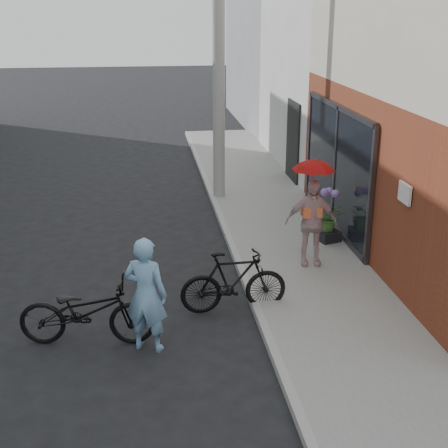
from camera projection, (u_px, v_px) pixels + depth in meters
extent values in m
plane|color=black|center=(197.00, 322.00, 9.31)|extent=(80.00, 80.00, 0.00)
cube|color=gray|center=(301.00, 259.00, 11.42)|extent=(2.20, 24.00, 0.12)
cube|color=#9E9E99|center=(238.00, 263.00, 11.27)|extent=(0.12, 24.00, 0.12)
cube|color=black|center=(336.00, 168.00, 12.51)|extent=(0.06, 3.80, 2.40)
cube|color=white|center=(405.00, 193.00, 9.28)|extent=(0.04, 0.40, 0.30)
cube|color=silver|center=(421.00, 40.00, 17.44)|extent=(8.00, 6.00, 7.00)
cube|color=gray|center=(343.00, 30.00, 23.98)|extent=(8.00, 8.00, 7.00)
cylinder|color=#9E9E99|center=(219.00, 50.00, 13.87)|extent=(0.28, 0.28, 7.00)
imported|color=#76AAD3|center=(146.00, 295.00, 8.32)|extent=(0.70, 0.59, 1.63)
imported|color=black|center=(87.00, 311.00, 8.57)|extent=(1.94, 0.88, 0.98)
imported|color=black|center=(234.00, 281.00, 9.48)|extent=(1.66, 0.53, 0.99)
imported|color=beige|center=(311.00, 222.00, 10.84)|extent=(0.95, 0.49, 1.54)
imported|color=red|center=(314.00, 162.00, 10.48)|extent=(0.70, 0.70, 0.62)
cube|color=black|center=(328.00, 235.00, 12.13)|extent=(0.49, 0.49, 0.21)
imported|color=#42722D|center=(329.00, 217.00, 12.01)|extent=(0.49, 0.42, 0.54)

